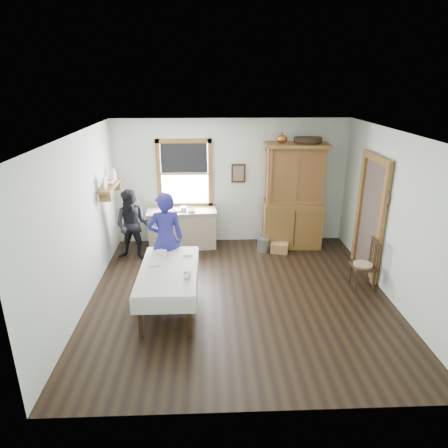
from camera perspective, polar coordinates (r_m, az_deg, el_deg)
The scene contains 20 objects.
room at distance 6.30m, azimuth 2.36°, elevation 0.44°, with size 5.01×5.01×2.70m.
window at distance 8.59m, azimuth -5.67°, elevation 7.70°, with size 1.18×0.07×1.48m.
doorway at distance 7.73m, azimuth 20.27°, elevation 1.48°, with size 0.09×1.14×2.22m.
wall_shelf at distance 7.91m, azimuth -16.01°, elevation 5.47°, with size 0.24×1.00×0.44m.
framed_picture at distance 8.61m, azimuth 2.07°, elevation 7.24°, with size 0.30×0.04×0.40m, color black.
rug_beater at distance 7.10m, azimuth 22.38°, elevation 4.32°, with size 0.27×0.27×0.01m, color black.
work_counter at distance 8.63m, azimuth -5.98°, elevation -0.68°, with size 1.46×0.56×0.84m, color tan.
china_hutch at distance 8.57m, azimuth 9.91°, elevation 3.89°, with size 1.31×0.62×2.24m, color brown.
dining_table at distance 6.44m, azimuth -7.80°, elevation -9.11°, with size 0.92×1.74×0.70m, color silver.
spindle_chair at distance 7.33m, azimuth 19.32°, elevation -5.42°, with size 0.41×0.41×0.90m, color black.
pail at distance 8.53m, azimuth 5.63°, elevation -2.94°, with size 0.26×0.26×0.28m, color #9C9FA4.
wicker_basket at distance 8.51m, azimuth 7.92°, elevation -3.37°, with size 0.35×0.25×0.21m, color #B17C50.
woman_blue at distance 6.98m, azimuth -8.30°, elevation -2.72°, with size 0.57×0.38×1.57m, color navy.
figure_dark at distance 8.16m, azimuth -12.93°, elevation -0.51°, with size 0.65×0.50×1.33m, color black.
table_cup_a at distance 5.92m, azimuth -5.31°, elevation -7.35°, with size 0.13×0.13×0.10m, color white.
table_cup_b at distance 6.61m, azimuth -8.64°, elevation -4.45°, with size 0.11×0.11×0.10m, color white.
table_bowl at distance 6.80m, azimuth -8.93°, elevation -3.96°, with size 0.20×0.20×0.05m, color white.
counter_book at distance 8.47m, azimuth -7.08°, elevation 1.96°, with size 0.18×0.24×0.02m, color brown.
counter_bowl at distance 8.35m, azimuth -4.64°, elevation 1.90°, with size 0.18×0.18×0.06m, color white.
shelf_bowl at distance 7.92m, azimuth -16.00°, elevation 5.66°, with size 0.22×0.22×0.05m, color white.
Camera 1 is at (-0.50, -5.91, 3.48)m, focal length 32.00 mm.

